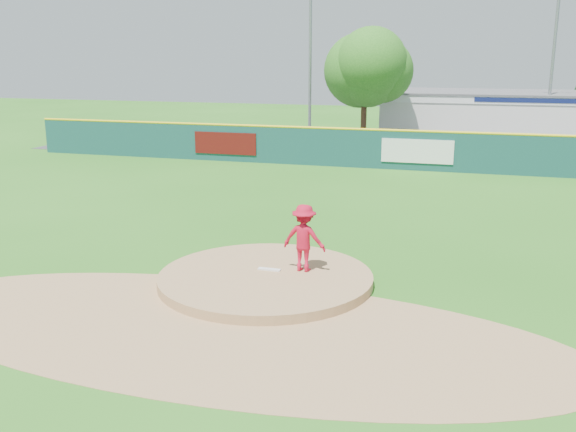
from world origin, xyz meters
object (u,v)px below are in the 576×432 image
(light_pole_left, at_px, (310,50))
(deciduous_tree, at_px, (365,75))
(playground_slide, at_px, (193,137))
(pool_building_grp, at_px, (497,116))
(pitcher, at_px, (304,238))
(light_pole_right, at_px, (553,58))
(van, at_px, (406,150))

(light_pole_left, bearing_deg, deciduous_tree, -26.57)
(playground_slide, bearing_deg, pool_building_grp, 27.80)
(pitcher, relative_size, light_pole_right, 0.18)
(playground_slide, relative_size, deciduous_tree, 0.33)
(van, distance_m, light_pole_right, 12.22)
(pitcher, xyz_separation_m, deciduous_tree, (-2.87, 24.44, 3.43))
(pool_building_grp, distance_m, deciduous_tree, 11.01)
(pitcher, relative_size, light_pole_left, 0.16)
(pool_building_grp, distance_m, light_pole_left, 13.72)
(pool_building_grp, relative_size, deciduous_tree, 2.07)
(playground_slide, xyz_separation_m, deciduous_tree, (10.39, 2.70, 3.87))
(light_pole_right, bearing_deg, van, -134.65)
(playground_slide, relative_size, light_pole_right, 0.25)
(pitcher, xyz_separation_m, playground_slide, (-13.26, 21.74, -0.44))
(van, relative_size, deciduous_tree, 0.58)
(pool_building_grp, relative_size, light_pole_left, 1.38)
(pitcher, bearing_deg, light_pole_right, -100.85)
(pool_building_grp, bearing_deg, light_pole_right, -44.95)
(playground_slide, height_order, deciduous_tree, deciduous_tree)
(light_pole_left, bearing_deg, pool_building_grp, 22.60)
(pool_building_grp, xyz_separation_m, light_pole_right, (3.00, -2.99, 3.88))
(pool_building_grp, distance_m, playground_slide, 20.81)
(van, bearing_deg, playground_slide, 100.49)
(deciduous_tree, distance_m, light_pole_right, 11.75)
(van, distance_m, playground_slide, 13.59)
(deciduous_tree, bearing_deg, pool_building_grp, 41.16)
(deciduous_tree, height_order, light_pole_left, light_pole_left)
(pitcher, distance_m, van, 20.50)
(pool_building_grp, distance_m, light_pole_right, 5.75)
(pitcher, xyz_separation_m, pool_building_grp, (5.13, 31.44, 0.54))
(pool_building_grp, height_order, playground_slide, pool_building_grp)
(van, height_order, pool_building_grp, pool_building_grp)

